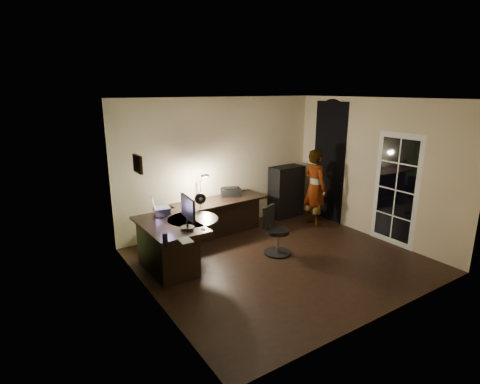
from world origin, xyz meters
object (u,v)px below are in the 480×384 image
desk_left (170,246)px  person (315,188)px  monitor (187,217)px  desk_right (220,217)px  cabinet (286,191)px  office_chair (278,231)px

desk_left → person: bearing=3.6°
desk_left → monitor: monitor is taller
desk_left → desk_right: (1.45, 0.89, -0.03)m
desk_right → monitor: monitor is taller
desk_right → cabinet: (1.84, 0.15, 0.23)m
office_chair → person: person is taller
desk_left → cabinet: cabinet is taller
desk_left → person: size_ratio=0.82×
cabinet → monitor: size_ratio=2.17×
desk_right → desk_left: bearing=-151.0°
desk_right → person: bearing=-20.1°
cabinet → person: bearing=-83.4°
desk_right → office_chair: office_chair is taller
desk_left → cabinet: (3.28, 1.04, 0.19)m
monitor → office_chair: bearing=1.8°
office_chair → person: 1.80m
monitor → office_chair: size_ratio=0.62×
desk_left → person: (3.41, 0.27, 0.43)m
monitor → office_chair: (1.68, -0.12, -0.55)m
person → cabinet: bearing=11.4°
desk_right → office_chair: size_ratio=2.22×
cabinet → monitor: 3.46m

